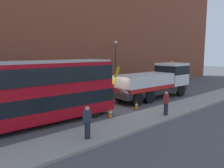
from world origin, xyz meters
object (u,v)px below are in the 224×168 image
recovery_tow_truck (156,81)px  street_lamp (116,62)px  pedestrian_bystander (166,104)px  traffic_cone_near_bus (110,113)px  pedestrian_onlooker (87,123)px  double_decker_bus (34,90)px  traffic_cone_midway (136,105)px

recovery_tow_truck → street_lamp: size_ratio=1.75×
street_lamp → pedestrian_bystander: bearing=-113.3°
recovery_tow_truck → pedestrian_bystander: recovery_tow_truck is taller
recovery_tow_truck → traffic_cone_near_bus: bearing=-163.7°
pedestrian_onlooker → pedestrian_bystander: same height
recovery_tow_truck → double_decker_bus: size_ratio=0.92×
pedestrian_bystander → street_lamp: (4.09, 9.50, 2.49)m
traffic_cone_near_bus → pedestrian_bystander: bearing=-40.2°
pedestrian_bystander → traffic_cone_midway: pedestrian_bystander is taller
recovery_tow_truck → double_decker_bus: double_decker_bus is taller
recovery_tow_truck → traffic_cone_near_bus: 8.29m
traffic_cone_midway → traffic_cone_near_bus: bearing=-175.2°
recovery_tow_truck → pedestrian_bystander: (-4.89, -4.57, -0.77)m
double_decker_bus → pedestrian_onlooker: size_ratio=6.50×
recovery_tow_truck → traffic_cone_midway: 5.33m
traffic_cone_near_bus → street_lamp: (7.11, 6.95, 3.13)m
traffic_cone_near_bus → traffic_cone_midway: same height
pedestrian_onlooker → street_lamp: 14.46m
double_decker_bus → pedestrian_bystander: 8.94m
pedestrian_bystander → double_decker_bus: bearing=45.5°
pedestrian_bystander → traffic_cone_near_bus: size_ratio=2.38×
recovery_tow_truck → pedestrian_bystander: bearing=-134.9°
recovery_tow_truck → street_lamp: 5.28m
double_decker_bus → traffic_cone_near_bus: 5.33m
traffic_cone_near_bus → street_lamp: size_ratio=0.12×
traffic_cone_near_bus → double_decker_bus: bearing=156.0°
double_decker_bus → pedestrian_onlooker: (0.85, -4.35, -1.25)m
double_decker_bus → pedestrian_onlooker: double_decker_bus is taller
traffic_cone_near_bus → traffic_cone_midway: (3.08, 0.26, 0.00)m
traffic_cone_midway → double_decker_bus: bearing=166.9°
recovery_tow_truck → pedestrian_bystander: 6.73m
pedestrian_bystander → recovery_tow_truck: bearing=-60.3°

